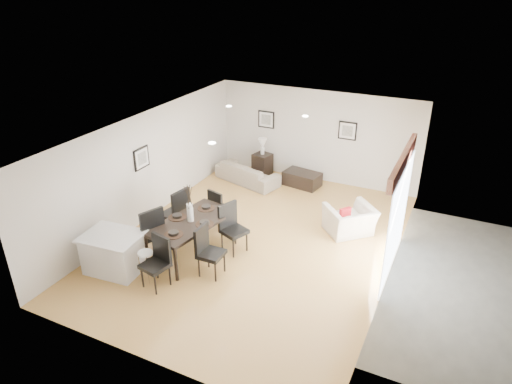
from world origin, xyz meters
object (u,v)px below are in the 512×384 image
at_px(dining_chair_foot, 219,207).
at_px(bar_stool, 146,256).
at_px(side_table, 262,164).
at_px(armchair, 350,220).
at_px(dining_table, 191,224).
at_px(dining_chair_wfar, 177,210).
at_px(dining_chair_efar, 231,225).
at_px(dining_chair_enear, 207,248).
at_px(dining_chair_wnear, 150,231).
at_px(kitchen_island, 114,252).
at_px(dining_chair_head, 158,259).
at_px(sofa, 247,173).
at_px(coffee_table, 302,179).

bearing_deg(dining_chair_foot, bar_stool, 99.69).
bearing_deg(side_table, armchair, -34.70).
distance_m(dining_table, dining_chair_wfar, 0.83).
relative_size(dining_table, side_table, 3.25).
bearing_deg(dining_chair_efar, bar_stool, 172.65).
bearing_deg(dining_chair_enear, dining_chair_wfar, 53.81).
relative_size(dining_chair_enear, side_table, 1.67).
bearing_deg(dining_chair_wfar, dining_chair_enear, 64.09).
relative_size(dining_chair_efar, side_table, 1.71).
bearing_deg(dining_chair_wnear, dining_chair_efar, 149.58).
height_order(dining_chair_wnear, kitchen_island, dining_chair_wnear).
height_order(dining_chair_efar, kitchen_island, dining_chair_efar).
height_order(dining_chair_wfar, dining_chair_foot, dining_chair_wfar).
bearing_deg(dining_chair_head, bar_stool, -167.92).
height_order(sofa, dining_chair_wfar, dining_chair_wfar).
distance_m(coffee_table, kitchen_island, 6.01).
bearing_deg(dining_chair_wnear, side_table, -160.13).
bearing_deg(bar_stool, coffee_table, 77.88).
distance_m(dining_chair_efar, dining_chair_foot, 1.01).
bearing_deg(bar_stool, side_table, 91.88).
bearing_deg(dining_chair_foot, side_table, -66.85).
distance_m(dining_chair_foot, kitchen_island, 2.69).
bearing_deg(sofa, armchair, 171.76).
bearing_deg(dining_chair_wfar, dining_chair_wnear, 8.86).
bearing_deg(bar_stool, dining_chair_enear, 36.79).
height_order(sofa, side_table, side_table).
distance_m(armchair, coffee_table, 2.85).
height_order(sofa, dining_chair_enear, dining_chair_enear).
bearing_deg(dining_chair_efar, dining_chair_head, -179.34).
distance_m(dining_chair_efar, dining_chair_head, 1.88).
bearing_deg(dining_chair_efar, dining_chair_wfar, 114.08).
relative_size(armchair, kitchen_island, 0.83).
bearing_deg(sofa, side_table, -84.63).
relative_size(armchair, dining_table, 0.50).
relative_size(dining_chair_enear, dining_chair_head, 1.01).
relative_size(armchair, dining_chair_head, 0.99).
bearing_deg(side_table, dining_chair_head, -85.22).
xyz_separation_m(dining_table, bar_stool, (-0.28, -1.22, -0.17)).
distance_m(dining_chair_wnear, dining_chair_wfar, 1.01).
xyz_separation_m(sofa, kitchen_island, (-0.49, -5.17, 0.13)).
height_order(dining_chair_head, side_table, dining_chair_head).
xyz_separation_m(coffee_table, bar_stool, (-1.21, -5.65, 0.36)).
xyz_separation_m(dining_chair_efar, dining_chair_foot, (-0.72, 0.70, -0.06)).
bearing_deg(sofa, dining_table, 114.96).
xyz_separation_m(dining_table, dining_chair_wfar, (-0.68, 0.48, -0.05)).
xyz_separation_m(dining_chair_efar, kitchen_island, (-1.81, -1.75, -0.20)).
bearing_deg(coffee_table, side_table, 177.95).
xyz_separation_m(dining_table, dining_chair_head, (0.02, -1.22, -0.14)).
xyz_separation_m(dining_chair_head, coffee_table, (0.91, 5.64, -0.39)).
bearing_deg(dining_chair_efar, sofa, 42.94).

